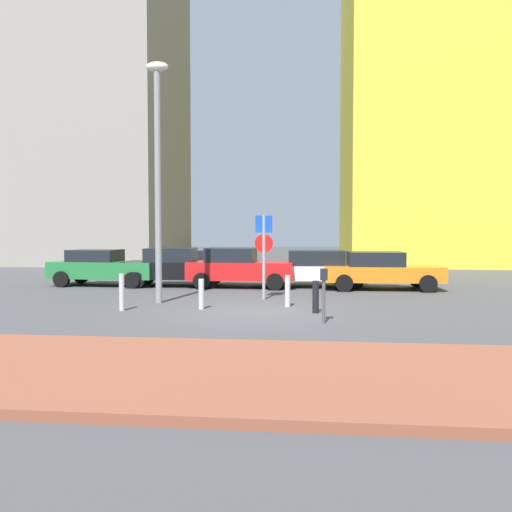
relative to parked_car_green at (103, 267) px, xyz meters
The scene contains 16 objects.
ground_plane 9.48m from the parked_car_green, 42.16° to the right, with size 120.00×120.00×0.00m, color #424244.
sidewalk_brick 14.76m from the parked_car_green, 61.63° to the right, with size 40.00×4.33×0.14m, color brown.
parked_car_green is the anchor object (origin of this frame).
parked_car_black 2.98m from the parked_car_green, ahead, with size 4.34×2.29×1.55m.
parked_car_red 5.61m from the parked_car_green, ahead, with size 4.18×2.02×1.56m.
parked_car_white 8.64m from the parked_car_green, ahead, with size 4.33×2.23×1.47m.
parked_car_orange 11.08m from the parked_car_green, ahead, with size 4.49×2.16×1.44m.
parking_sign_post 7.91m from the parked_car_green, 27.89° to the right, with size 0.60×0.10×2.76m.
parking_meter 11.90m from the parked_car_green, 42.26° to the right, with size 0.18×0.14×1.33m.
street_lamp 7.10m from the parked_car_green, 52.18° to the right, with size 0.70×0.36×7.39m.
traffic_bollard_near 7.30m from the parked_car_green, 63.94° to the right, with size 0.15×0.15×1.04m, color #B7B7BC.
traffic_bollard_mid 8.08m from the parked_car_green, 48.35° to the right, with size 0.16×0.16×0.87m, color #B7B7BC.
traffic_bollard_far 9.43m from the parked_car_green, 34.18° to the right, with size 0.16×0.16×0.94m, color #B7B7BC.
traffic_bollard_edge 10.71m from the parked_car_green, 36.46° to the right, with size 0.18×0.18×0.88m, color black.
building_colorful_midrise 28.66m from the parked_car_green, 45.70° to the left, with size 15.53×16.33×23.16m, color gold.
building_under_construction 20.01m from the parked_car_green, 112.98° to the left, with size 10.69×11.04×22.96m, color gray.
Camera 1 is at (1.57, -14.65, 2.25)m, focal length 37.59 mm.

